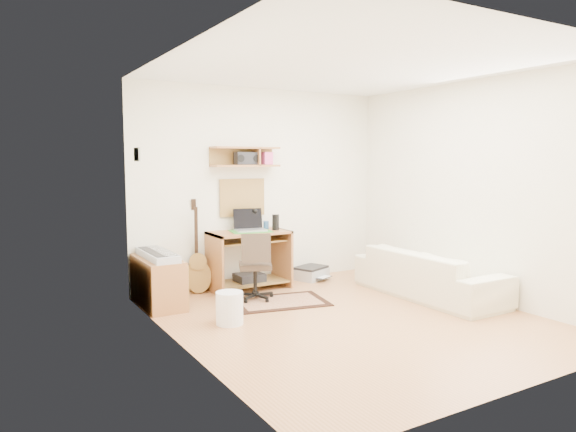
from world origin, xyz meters
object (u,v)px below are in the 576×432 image
task_chair (255,266)px  printer (311,273)px  desk (249,260)px  sofa (429,266)px  cabinet (158,282)px

task_chair → printer: task_chair is taller
desk → task_chair: task_chair is taller
task_chair → printer: (1.17, 0.59, -0.33)m
task_chair → sofa: task_chair is taller
sofa → cabinet: bearing=66.6°
cabinet → printer: 2.26m
desk → task_chair: 0.55m
cabinet → printer: bearing=6.3°
cabinet → sofa: (2.96, -1.28, 0.11)m
desk → task_chair: (-0.18, -0.52, 0.04)m
task_chair → cabinet: task_chair is taller
desk → cabinet: size_ratio=1.11×
printer → sofa: (0.72, -1.53, 0.30)m
printer → sofa: size_ratio=0.23×
desk → sofa: size_ratio=0.51×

